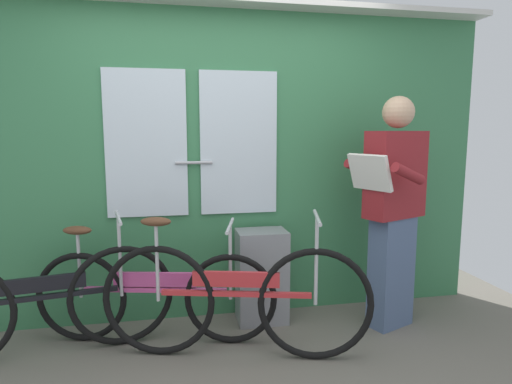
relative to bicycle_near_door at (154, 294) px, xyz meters
name	(u,v)px	position (x,y,z in m)	size (l,w,h in m)	color
train_door_wall	(218,159)	(0.51, 0.41, 0.92)	(4.33, 0.28, 2.43)	#387A4C
bicycle_near_door	(154,294)	(0.00, 0.00, 0.00)	(1.67, 0.55, 0.86)	black
bicycle_leaning_behind	(41,303)	(-0.72, -0.08, 0.03)	(1.68, 0.47, 0.92)	black
bicycle_by_pole	(235,299)	(0.53, -0.31, 0.05)	(1.74, 0.59, 0.96)	black
passenger_reading_newspaper	(393,208)	(1.76, -0.07, 0.57)	(0.63, 0.58, 1.73)	slate
trash_bin_by_wall	(262,276)	(0.81, 0.20, 0.01)	(0.38, 0.28, 0.72)	gray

